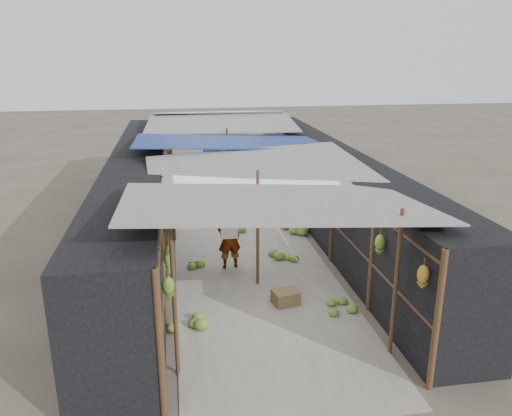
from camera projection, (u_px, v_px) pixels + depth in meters
ground at (287, 363)px, 8.30m from camera, size 80.00×80.00×0.00m
aisle_slab at (238, 231)px, 14.42m from camera, size 3.60×16.00×0.02m
stall_left at (139, 197)px, 13.66m from camera, size 1.40×15.00×2.30m
stall_right at (329, 189)px, 14.50m from camera, size 1.40×15.00×2.30m
crate_near at (286, 298)px, 10.17m from camera, size 0.58×0.51×0.30m
crate_mid at (287, 224)px, 14.60m from camera, size 0.58×0.53×0.28m
crate_back at (217, 183)px, 19.06m from camera, size 0.50×0.43×0.29m
black_basin at (246, 185)px, 18.99m from camera, size 0.64×0.64×0.19m
vendor_elderly at (229, 238)px, 11.72m from camera, size 0.60×0.44×1.51m
shopper_blue at (233, 185)px, 16.58m from camera, size 0.83×0.72×1.46m
vendor_seated at (284, 198)px, 15.96m from camera, size 0.38×0.64×0.98m
market_canopy at (236, 146)px, 14.04m from camera, size 5.62×15.20×2.77m
hanging_bananas at (237, 175)px, 13.98m from camera, size 3.96×13.93×0.80m
floor_bananas at (229, 229)px, 14.21m from camera, size 3.94×10.07×0.31m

